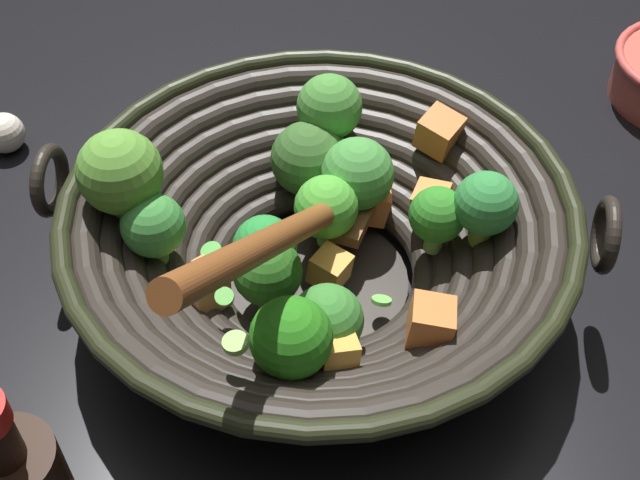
% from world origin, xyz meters
% --- Properties ---
extents(ground_plane, '(4.00, 4.00, 0.00)m').
position_xyz_m(ground_plane, '(0.00, 0.00, 0.00)').
color(ground_plane, black).
extents(wok, '(0.37, 0.37, 0.22)m').
position_xyz_m(wok, '(-0.00, 0.00, 0.06)').
color(wok, black).
rests_on(wok, ground).
extents(garlic_bulb, '(0.04, 0.04, 0.04)m').
position_xyz_m(garlic_bulb, '(-0.15, 0.28, 0.02)').
color(garlic_bulb, silver).
rests_on(garlic_bulb, ground).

